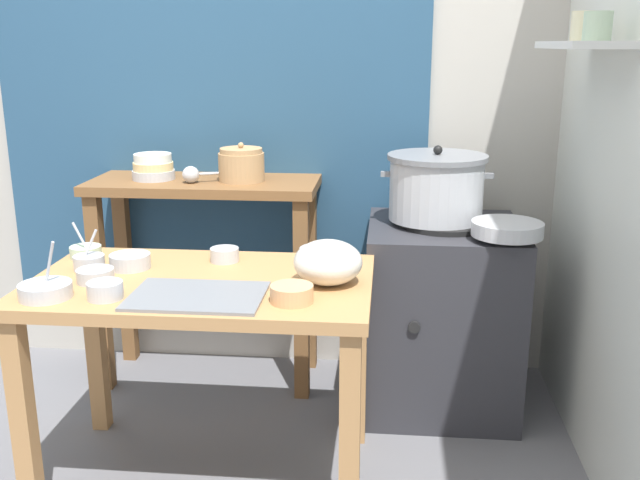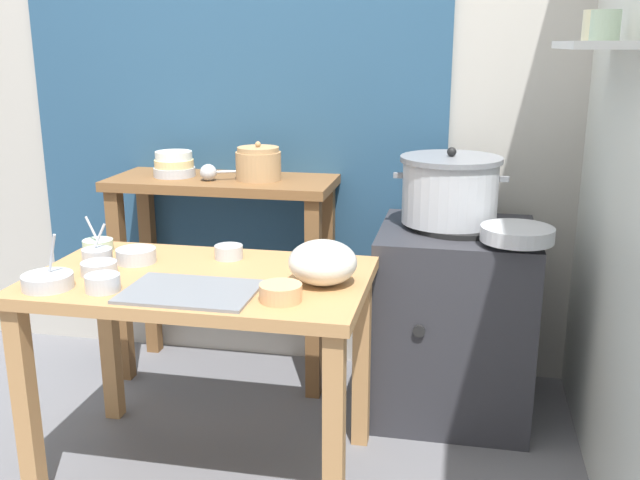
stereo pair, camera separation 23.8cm
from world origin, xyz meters
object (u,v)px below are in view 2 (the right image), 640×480
Objects in this scene: prep_bowl_3 at (136,255)px; prep_bowl_4 at (325,255)px; back_shelf_table at (224,228)px; wide_pan at (517,234)px; clay_pot at (258,164)px; ladle at (211,172)px; prep_bowl_5 at (48,280)px; prep_bowl_8 at (97,255)px; prep_bowl_7 at (98,245)px; prep_bowl_6 at (103,282)px; bowl_stack_enamel at (174,164)px; prep_bowl_0 at (281,292)px; plastic_bag at (323,262)px; serving_tray at (190,291)px; prep_bowl_1 at (99,268)px; stove_block at (453,320)px; prep_table at (202,307)px; prep_bowl_2 at (229,251)px; steamer_pot at (450,189)px.

prep_bowl_4 is at bearing 10.99° from prep_bowl_3.
prep_bowl_4 is at bearing -44.09° from back_shelf_table.
wide_pan is 1.88× the size of prep_bowl_3.
ladle is (-0.19, -0.06, -0.03)m from clay_pot.
prep_bowl_5 is 0.28m from prep_bowl_8.
prep_bowl_6 is at bearing -60.03° from prep_bowl_7.
ladle is (0.19, -0.07, -0.02)m from bowl_stack_enamel.
prep_bowl_0 is (0.50, -0.94, 0.07)m from back_shelf_table.
ladle is at bearing 61.89° from prep_bowl_7.
plastic_bag is at bearing -8.23° from prep_bowl_3.
serving_tray is 1.55× the size of wide_pan.
clay_pot is 0.74× the size of ladle.
bowl_stack_enamel is at bearing 94.56° from prep_bowl_1.
clay_pot is at bearing 171.18° from stove_block.
prep_bowl_8 reaches higher than prep_bowl_4.
back_shelf_table is 0.97m from plastic_bag.
ladle is at bearing 72.80° from prep_bowl_8.
back_shelf_table is 3.72× the size of wide_pan.
ladle is 1.96× the size of prep_bowl_7.
prep_table is 11.00× the size of prep_bowl_2.
bowl_stack_enamel is at bearing 99.23° from prep_bowl_6.
prep_bowl_5 is at bearing -152.99° from prep_table.
bowl_stack_enamel is at bearing 178.89° from back_shelf_table.
plastic_bag reaches higher than prep_bowl_7.
prep_bowl_6 is (0.18, 0.01, 0.00)m from prep_bowl_5.
prep_bowl_8 is at bearing -168.64° from prep_bowl_4.
stove_block is at bearing -8.82° from clay_pot.
prep_bowl_8 is at bearing 86.13° from prep_bowl_5.
prep_bowl_7 reaches higher than serving_tray.
wide_pan is at bearing 26.10° from prep_bowl_6.
prep_bowl_3 is at bearing -166.05° from wide_pan.
serving_tray is at bearing -41.26° from prep_bowl_3.
serving_tray is 2.95× the size of prep_bowl_8.
back_shelf_table is 2.19× the size of steamer_pot.
prep_bowl_7 is at bearing 154.38° from prep_bowl_0.
clay_pot is 1.06× the size of bowl_stack_enamel.
prep_bowl_2 is 0.50m from prep_bowl_7.
serving_tray is 4.00× the size of prep_bowl_2.
prep_bowl_3 is 1.04× the size of prep_bowl_7.
clay_pot reaches higher than prep_bowl_4.
wide_pan is at bearing 40.13° from prep_bowl_0.
wide_pan is 1.41m from prep_bowl_6.
ladle is at bearing 105.31° from serving_tray.
wide_pan is 1.55× the size of prep_bowl_4.
prep_bowl_4 is 0.85m from prep_bowl_7.
bowl_stack_enamel is 0.20m from ladle.
bowl_stack_enamel is (-0.22, 0.00, 0.27)m from back_shelf_table.
prep_bowl_8 is at bearing 175.22° from plastic_bag.
wide_pan is 2.19× the size of prep_bowl_1.
steamer_pot is 1.33m from prep_bowl_8.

